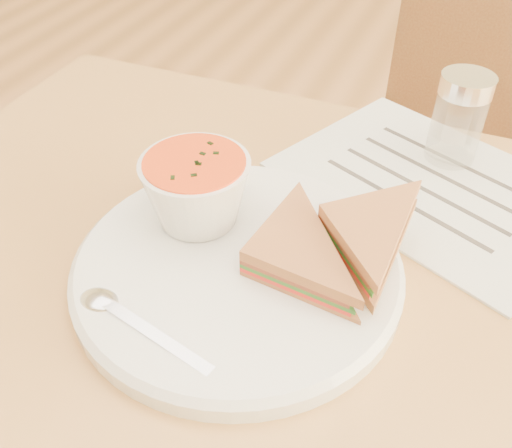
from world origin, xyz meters
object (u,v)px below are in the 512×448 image
at_px(plate, 238,269).
at_px(condiment_shaker, 458,120).
at_px(chair_far, 457,236).
at_px(soup_bowl, 197,194).

relative_size(plate, condiment_shaker, 2.84).
xyz_separation_m(chair_far, soup_bowl, (-0.25, -0.44, 0.33)).
height_order(chair_far, soup_bowl, chair_far).
distance_m(chair_far, condiment_shaker, 0.40).
bearing_deg(plate, chair_far, 67.59).
bearing_deg(condiment_shaker, chair_far, 77.53).
distance_m(plate, condiment_shaker, 0.31).
distance_m(plate, soup_bowl, 0.08).
bearing_deg(condiment_shaker, soup_bowl, -131.95).
relative_size(chair_far, soup_bowl, 9.08).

